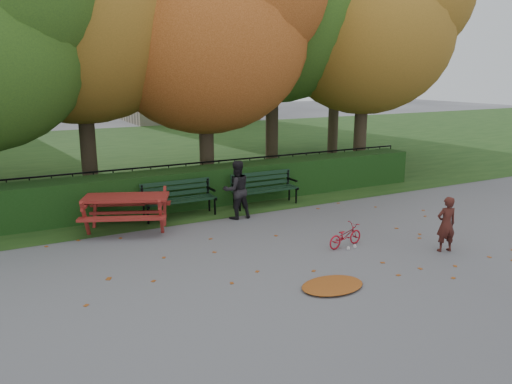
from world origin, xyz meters
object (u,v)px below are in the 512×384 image
picnic_table (126,204)px  adult (237,190)px  tree_g (347,25)px  bicycle (345,236)px  child (446,224)px  bench_left (178,196)px  bench_right (264,186)px  tree_e (378,22)px  tree_c (218,24)px

picnic_table → adult: (2.59, -0.30, 0.10)m
tree_g → bicycle: 13.25m
child → bicycle: child is taller
picnic_table → bench_left: bearing=42.7°
bench_right → bench_left: bearing=180.0°
tree_e → bench_left: 9.29m
tree_c → bench_right: tree_c is taller
tree_c → adult: (-0.93, -3.06, -4.11)m
tree_g → picnic_table: tree_g is taller
child → tree_c: bearing=-61.4°
bench_left → adult: size_ratio=1.26×
bench_right → tree_c: bearing=96.7°
tree_c → tree_e: bearing=-1.9°
adult → bicycle: bearing=111.2°
bench_left → child: child is taller
tree_e → picnic_table: 10.55m
tree_e → bicycle: 9.35m
tree_g → picnic_table: bearing=-149.2°
bench_right → bicycle: size_ratio=2.02×
tree_e → picnic_table: (-9.21, -2.57, -4.47)m
tree_g → child: size_ratio=7.63×
tree_e → tree_c: bearing=178.1°
tree_c → adult: bearing=-106.9°
bench_right → bicycle: bench_right is taller
bench_right → bicycle: bearing=-91.9°
bench_right → child: child is taller
bench_right → child: bearing=-73.1°
tree_c → child: tree_c is taller
tree_c → bench_left: bearing=-133.4°
tree_c → tree_e: (5.69, -0.19, 0.26)m
tree_e → child: (-3.96, -6.89, -4.52)m
tree_c → tree_g: tree_g is taller
tree_e → bench_right: 7.38m
picnic_table → child: size_ratio=2.04×
tree_e → tree_g: 4.39m
picnic_table → bicycle: bearing=-18.1°
tree_e → bicycle: bearing=-134.0°
bench_left → child: bearing=-51.3°
tree_e → bench_left: size_ratio=4.53×
picnic_table → bicycle: size_ratio=2.56×
tree_g → picnic_table: (-11.02, -6.56, -4.76)m
bicycle → child: bearing=-134.9°
child → bicycle: (-1.59, 1.14, -0.33)m
bench_right → picnic_table: 3.82m
bench_left → picnic_table: 1.48m
adult → bicycle: adult is taller
bench_left → picnic_table: (-1.39, -0.50, 0.10)m
adult → tree_g: bearing=-140.1°
tree_e → adult: (-6.62, -2.87, -4.37)m
tree_e → picnic_table: bearing=-164.4°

